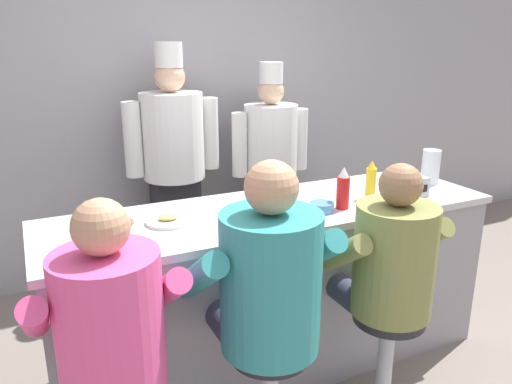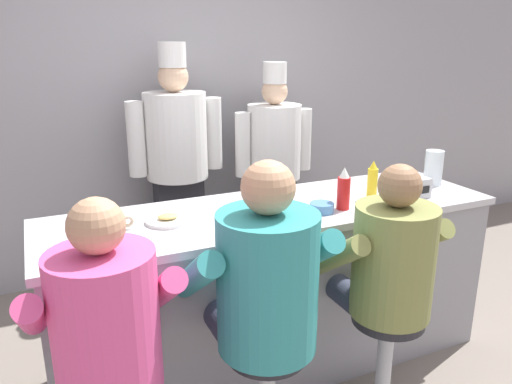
{
  "view_description": "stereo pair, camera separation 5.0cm",
  "coord_description": "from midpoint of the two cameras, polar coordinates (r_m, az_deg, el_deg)",
  "views": [
    {
      "loc": [
        -1.22,
        -1.95,
        1.88
      ],
      "look_at": [
        -0.13,
        0.33,
        1.1
      ],
      "focal_mm": 35.0,
      "sensor_mm": 36.0,
      "label": 1
    },
    {
      "loc": [
        -1.17,
        -1.97,
        1.88
      ],
      "look_at": [
        -0.13,
        0.33,
        1.1
      ],
      "focal_mm": 35.0,
      "sensor_mm": 36.0,
      "label": 2
    }
  ],
  "objects": [
    {
      "name": "wall_back",
      "position": [
        4.15,
        -7.44,
        9.68
      ],
      "size": [
        10.0,
        0.06,
        2.7
      ],
      "color": "#99999E",
      "rests_on": "ground_plane"
    },
    {
      "name": "diner_counter",
      "position": [
        2.96,
        2.59,
        -10.79
      ],
      "size": [
        2.55,
        0.74,
        0.98
      ],
      "color": "gray",
      "rests_on": "ground_plane"
    },
    {
      "name": "ketchup_bottle_red",
      "position": [
        2.76,
        10.5,
        0.24
      ],
      "size": [
        0.07,
        0.07,
        0.24
      ],
      "color": "red",
      "rests_on": "diner_counter"
    },
    {
      "name": "mustard_bottle_yellow",
      "position": [
        2.99,
        13.63,
        1.24
      ],
      "size": [
        0.06,
        0.06,
        0.23
      ],
      "color": "yellow",
      "rests_on": "diner_counter"
    },
    {
      "name": "hot_sauce_bottle_orange",
      "position": [
        2.91,
        17.24,
        -0.07
      ],
      "size": [
        0.03,
        0.03,
        0.16
      ],
      "color": "orange",
      "rests_on": "diner_counter"
    },
    {
      "name": "water_pitcher_clear",
      "position": [
        3.38,
        20.04,
        2.62
      ],
      "size": [
        0.13,
        0.11,
        0.22
      ],
      "color": "silver",
      "rests_on": "diner_counter"
    },
    {
      "name": "breakfast_plate",
      "position": [
        2.59,
        -9.47,
        -3.15
      ],
      "size": [
        0.23,
        0.23,
        0.05
      ],
      "color": "white",
      "rests_on": "diner_counter"
    },
    {
      "name": "cereal_bowl",
      "position": [
        2.72,
        8.05,
        -1.78
      ],
      "size": [
        0.13,
        0.13,
        0.05
      ],
      "color": "#4C7FB7",
      "rests_on": "diner_counter"
    },
    {
      "name": "coffee_mug_tan",
      "position": [
        2.51,
        -15.13,
        -3.51
      ],
      "size": [
        0.14,
        0.09,
        0.08
      ],
      "color": "beige",
      "rests_on": "diner_counter"
    },
    {
      "name": "napkin_dispenser_chrome",
      "position": [
        3.08,
        18.66,
        0.4
      ],
      "size": [
        0.12,
        0.07,
        0.12
      ],
      "color": "silver",
      "rests_on": "diner_counter"
    },
    {
      "name": "diner_seated_pink",
      "position": [
        2.0,
        -16.09,
        -14.91
      ],
      "size": [
        0.59,
        0.59,
        1.37
      ],
      "color": "#B2B5BA",
      "rests_on": "ground_plane"
    },
    {
      "name": "diner_seated_teal",
      "position": [
        2.15,
        1.55,
        -10.9
      ],
      "size": [
        0.65,
        0.64,
        1.43
      ],
      "color": "#B2B5BA",
      "rests_on": "ground_plane"
    },
    {
      "name": "diner_seated_olive",
      "position": [
        2.49,
        15.4,
        -8.43
      ],
      "size": [
        0.58,
        0.57,
        1.35
      ],
      "color": "#B2B5BA",
      "rests_on": "ground_plane"
    },
    {
      "name": "cook_in_whites_near",
      "position": [
        3.84,
        -8.65,
        4.04
      ],
      "size": [
        0.73,
        0.46,
        1.86
      ],
      "color": "#232328",
      "rests_on": "ground_plane"
    },
    {
      "name": "cook_in_whites_far",
      "position": [
        4.06,
        2.42,
        3.74
      ],
      "size": [
        0.67,
        0.43,
        1.71
      ],
      "color": "#232328",
      "rests_on": "ground_plane"
    }
  ]
}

